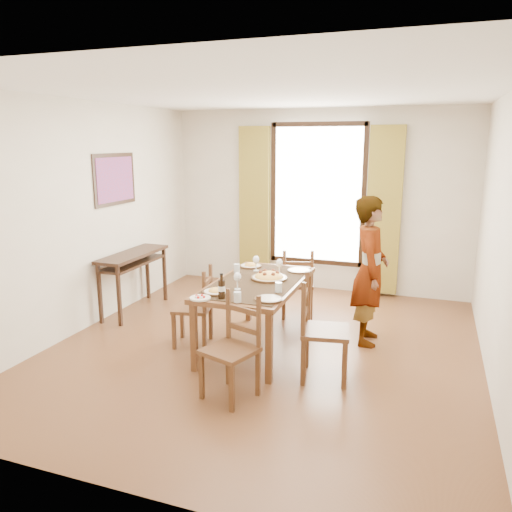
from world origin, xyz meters
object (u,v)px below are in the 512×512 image
(console_table, at_px, (133,261))
(dining_table, at_px, (257,287))
(pasta_platter, at_px, (269,275))
(man, at_px, (370,271))

(console_table, relative_size, dining_table, 0.73)
(dining_table, distance_m, pasta_platter, 0.20)
(console_table, bearing_deg, man, -0.26)
(dining_table, relative_size, man, 0.99)
(console_table, xyz_separation_m, man, (3.07, -0.01, 0.15))
(dining_table, bearing_deg, pasta_platter, 53.24)
(man, bearing_deg, console_table, 83.58)
(dining_table, height_order, pasta_platter, pasta_platter)
(console_table, xyz_separation_m, pasta_platter, (2.04, -0.46, 0.12))
(console_table, bearing_deg, pasta_platter, -12.83)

